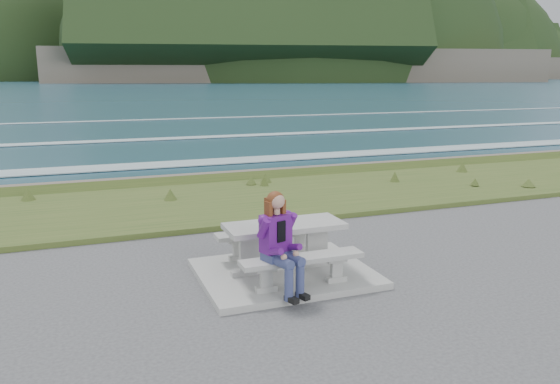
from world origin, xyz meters
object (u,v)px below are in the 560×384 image
Objects in this scene: picnic_table at (284,234)px; bench_landward at (302,263)px; seated_woman at (283,257)px; bench_seaward at (269,236)px.

picnic_table reaches higher than bench_landward.
picnic_table is 1.27× the size of seated_woman.
bench_seaward is at bearing 90.00° from picnic_table.
seated_woman is (-0.34, -0.13, 0.17)m from bench_landward.
seated_woman reaches higher than bench_landward.
bench_seaward is (0.00, 1.40, 0.00)m from bench_landward.
picnic_table is at bearing 90.00° from bench_landward.
picnic_table is 1.00× the size of bench_landward.
picnic_table is 0.90m from seated_woman.
bench_landward is 1.00× the size of bench_seaward.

